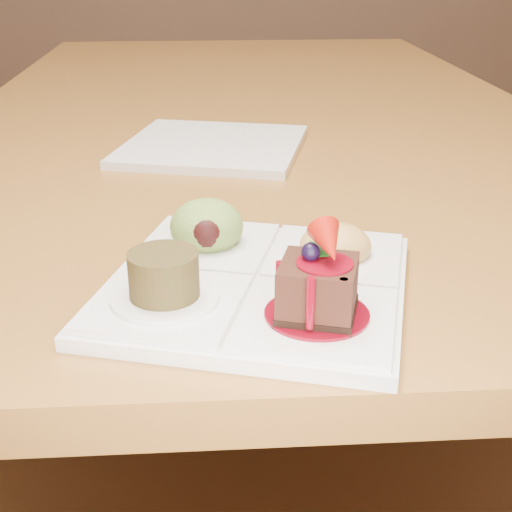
{
  "coord_description": "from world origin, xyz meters",
  "views": [
    {
      "loc": [
        -0.08,
        -1.28,
        1.02
      ],
      "look_at": [
        -0.05,
        -0.75,
        0.79
      ],
      "focal_mm": 50.0,
      "sensor_mm": 36.0,
      "label": 1
    }
  ],
  "objects": [
    {
      "name": "ground",
      "position": [
        0.0,
        0.0,
        0.0
      ],
      "size": [
        6.0,
        6.0,
        0.0
      ],
      "primitive_type": "plane",
      "color": "brown"
    },
    {
      "name": "sampler_plate",
      "position": [
        -0.05,
        -0.75,
        0.77
      ],
      "size": [
        0.3,
        0.3,
        0.1
      ],
      "rotation": [
        0.0,
        0.0,
        -0.28
      ],
      "color": "white",
      "rests_on": "dining_table"
    },
    {
      "name": "dining_table",
      "position": [
        0.0,
        0.0,
        0.68
      ],
      "size": [
        1.0,
        1.8,
        0.75
      ],
      "color": "brown",
      "rests_on": "ground"
    },
    {
      "name": "second_plate",
      "position": [
        -0.08,
        -0.3,
        0.76
      ],
      "size": [
        0.29,
        0.29,
        0.01
      ],
      "primitive_type": "cube",
      "rotation": [
        0.0,
        0.0,
        -0.25
      ],
      "color": "white",
      "rests_on": "dining_table"
    }
  ]
}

